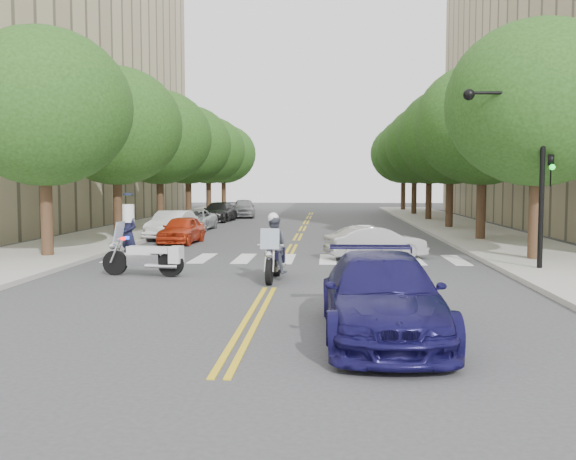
# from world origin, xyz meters

# --- Properties ---
(ground) EXTENTS (140.00, 140.00, 0.00)m
(ground) POSITION_xyz_m (0.00, 0.00, 0.00)
(ground) COLOR #38383A
(ground) RESTS_ON ground
(sidewalk_left) EXTENTS (5.00, 60.00, 0.15)m
(sidewalk_left) POSITION_xyz_m (-9.50, 22.00, 0.07)
(sidewalk_left) COLOR #9E9991
(sidewalk_left) RESTS_ON ground
(sidewalk_right) EXTENTS (5.00, 60.00, 0.15)m
(sidewalk_right) POSITION_xyz_m (9.50, 22.00, 0.07)
(sidewalk_right) COLOR #9E9991
(sidewalk_right) RESTS_ON ground
(tree_l_0) EXTENTS (6.40, 6.40, 8.45)m
(tree_l_0) POSITION_xyz_m (-8.80, 6.00, 5.55)
(tree_l_0) COLOR #382316
(tree_l_0) RESTS_ON ground
(tree_l_1) EXTENTS (6.40, 6.40, 8.45)m
(tree_l_1) POSITION_xyz_m (-8.80, 14.00, 5.55)
(tree_l_1) COLOR #382316
(tree_l_1) RESTS_ON ground
(tree_l_2) EXTENTS (6.40, 6.40, 8.45)m
(tree_l_2) POSITION_xyz_m (-8.80, 22.00, 5.55)
(tree_l_2) COLOR #382316
(tree_l_2) RESTS_ON ground
(tree_l_3) EXTENTS (6.40, 6.40, 8.45)m
(tree_l_3) POSITION_xyz_m (-8.80, 30.00, 5.55)
(tree_l_3) COLOR #382316
(tree_l_3) RESTS_ON ground
(tree_l_4) EXTENTS (6.40, 6.40, 8.45)m
(tree_l_4) POSITION_xyz_m (-8.80, 38.00, 5.55)
(tree_l_4) COLOR #382316
(tree_l_4) RESTS_ON ground
(tree_l_5) EXTENTS (6.40, 6.40, 8.45)m
(tree_l_5) POSITION_xyz_m (-8.80, 46.00, 5.55)
(tree_l_5) COLOR #382316
(tree_l_5) RESTS_ON ground
(tree_r_0) EXTENTS (6.40, 6.40, 8.45)m
(tree_r_0) POSITION_xyz_m (8.80, 6.00, 5.55)
(tree_r_0) COLOR #382316
(tree_r_0) RESTS_ON ground
(tree_r_1) EXTENTS (6.40, 6.40, 8.45)m
(tree_r_1) POSITION_xyz_m (8.80, 14.00, 5.55)
(tree_r_1) COLOR #382316
(tree_r_1) RESTS_ON ground
(tree_r_2) EXTENTS (6.40, 6.40, 8.45)m
(tree_r_2) POSITION_xyz_m (8.80, 22.00, 5.55)
(tree_r_2) COLOR #382316
(tree_r_2) RESTS_ON ground
(tree_r_3) EXTENTS (6.40, 6.40, 8.45)m
(tree_r_3) POSITION_xyz_m (8.80, 30.00, 5.55)
(tree_r_3) COLOR #382316
(tree_r_3) RESTS_ON ground
(tree_r_4) EXTENTS (6.40, 6.40, 8.45)m
(tree_r_4) POSITION_xyz_m (8.80, 38.00, 5.55)
(tree_r_4) COLOR #382316
(tree_r_4) RESTS_ON ground
(tree_r_5) EXTENTS (6.40, 6.40, 8.45)m
(tree_r_5) POSITION_xyz_m (8.80, 46.00, 5.55)
(tree_r_5) COLOR #382316
(tree_r_5) RESTS_ON ground
(traffic_signal_pole) EXTENTS (2.82, 0.42, 6.00)m
(traffic_signal_pole) POSITION_xyz_m (7.72, 3.50, 3.72)
(traffic_signal_pole) COLOR black
(traffic_signal_pole) RESTS_ON ground
(motorcycle_police) EXTENTS (0.83, 2.42, 1.97)m
(motorcycle_police) POSITION_xyz_m (-0.02, 1.49, 0.87)
(motorcycle_police) COLOR black
(motorcycle_police) RESTS_ON ground
(motorcycle_parked) EXTENTS (2.55, 0.75, 1.65)m
(motorcycle_parked) POSITION_xyz_m (-3.82, 1.98, 0.57)
(motorcycle_parked) COLOR black
(motorcycle_parked) RESTS_ON ground
(officer_standing) EXTENTS (0.86, 0.79, 1.98)m
(officer_standing) POSITION_xyz_m (-5.46, 5.14, 0.99)
(officer_standing) COLOR black
(officer_standing) RESTS_ON ground
(convertible) EXTENTS (3.92, 2.37, 1.22)m
(convertible) POSITION_xyz_m (3.32, 6.80, 0.61)
(convertible) COLOR #B2B2B4
(convertible) RESTS_ON ground
(sedan_blue) EXTENTS (2.25, 5.28, 1.52)m
(sedan_blue) POSITION_xyz_m (2.55, -5.28, 0.76)
(sedan_blue) COLOR #141147
(sedan_blue) RESTS_ON ground
(parked_car_a) EXTENTS (1.76, 3.84, 1.28)m
(parked_car_a) POSITION_xyz_m (-5.20, 12.17, 0.64)
(parked_car_a) COLOR red
(parked_car_a) RESTS_ON ground
(parked_car_b) EXTENTS (1.83, 4.36, 1.40)m
(parked_car_b) POSITION_xyz_m (-6.24, 14.50, 0.70)
(parked_car_b) COLOR white
(parked_car_b) RESTS_ON ground
(parked_car_c) EXTENTS (2.16, 4.42, 1.21)m
(parked_car_c) POSITION_xyz_m (-6.30, 20.19, 0.61)
(parked_car_c) COLOR #B7BABF
(parked_car_c) RESTS_ON ground
(parked_car_d) EXTENTS (2.34, 4.88, 1.37)m
(parked_car_d) POSITION_xyz_m (-6.30, 28.50, 0.69)
(parked_car_d) COLOR black
(parked_car_d) RESTS_ON ground
(parked_car_e) EXTENTS (2.23, 4.59, 1.51)m
(parked_car_e) POSITION_xyz_m (-5.20, 33.81, 0.76)
(parked_car_e) COLOR gray
(parked_car_e) RESTS_ON ground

